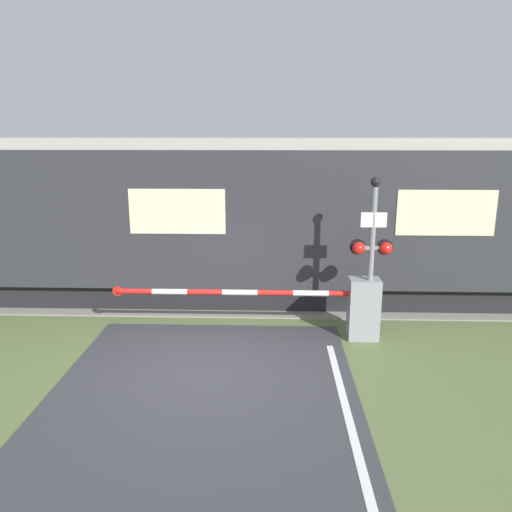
{
  "coord_description": "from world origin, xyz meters",
  "views": [
    {
      "loc": [
        1.08,
        -7.95,
        4.01
      ],
      "look_at": [
        0.73,
        2.07,
        1.53
      ],
      "focal_mm": 35.0,
      "sensor_mm": 36.0,
      "label": 1
    }
  ],
  "objects": [
    {
      "name": "ground_plane",
      "position": [
        0.0,
        0.0,
        0.0
      ],
      "size": [
        80.0,
        80.0,
        0.0
      ],
      "primitive_type": "plane",
      "color": "#5B6B3D"
    },
    {
      "name": "track_bed",
      "position": [
        0.0,
        4.06,
        0.02
      ],
      "size": [
        36.0,
        3.2,
        0.13
      ],
      "color": "gray",
      "rests_on": "ground_plane"
    },
    {
      "name": "train",
      "position": [
        -1.0,
        4.06,
        1.99
      ],
      "size": [
        20.9,
        2.79,
        3.9
      ],
      "color": "black",
      "rests_on": "ground_plane"
    },
    {
      "name": "crossing_barrier",
      "position": [
        2.51,
        1.47,
        0.67
      ],
      "size": [
        5.31,
        0.44,
        1.23
      ],
      "color": "gray",
      "rests_on": "ground_plane"
    },
    {
      "name": "signal_post",
      "position": [
        2.97,
        1.39,
        1.83
      ],
      "size": [
        0.82,
        0.26,
        3.22
      ],
      "color": "gray",
      "rests_on": "ground_plane"
    }
  ]
}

